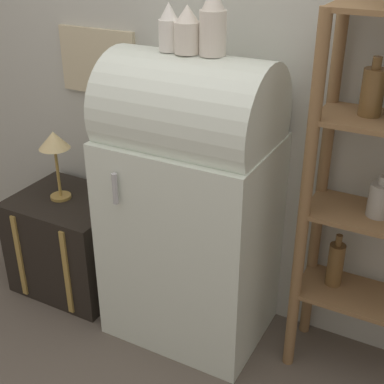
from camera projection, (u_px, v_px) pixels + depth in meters
name	position (u px, v px, depth m)	size (l,w,h in m)	color
ground_plane	(164.00, 356.00, 2.59)	(12.00, 12.00, 0.00)	#60564C
wall_back	(221.00, 52.00, 2.42)	(7.00, 0.09, 2.70)	#B7B7AD
refrigerator	(190.00, 202.00, 2.48)	(0.74, 0.58, 1.41)	silver
suitcase_trunk	(73.00, 242.00, 2.99)	(0.59, 0.49, 0.55)	black
shelf_unit	(380.00, 189.00, 2.13)	(0.57, 0.30, 1.62)	olive
vase_left	(169.00, 28.00, 2.15)	(0.09, 0.09, 0.19)	white
vase_center	(187.00, 31.00, 2.12)	(0.11, 0.11, 0.19)	silver
vase_right	(213.00, 23.00, 2.07)	(0.11, 0.11, 0.27)	silver
desk_lamp	(54.00, 145.00, 2.74)	(0.16, 0.16, 0.38)	#AD8942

